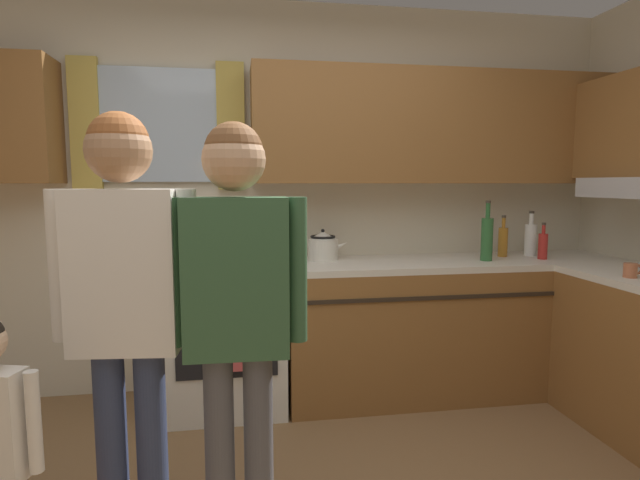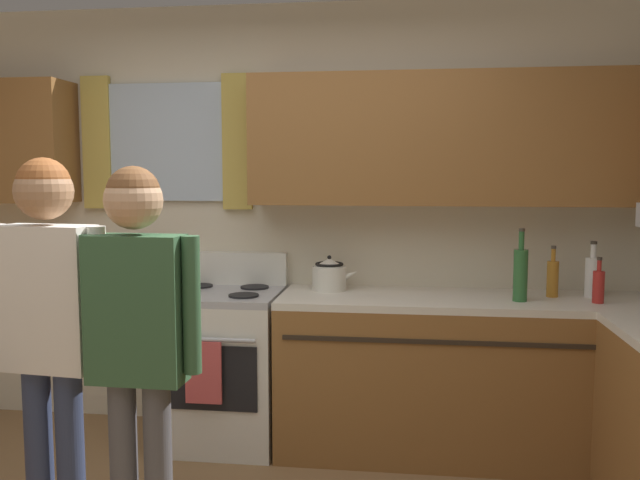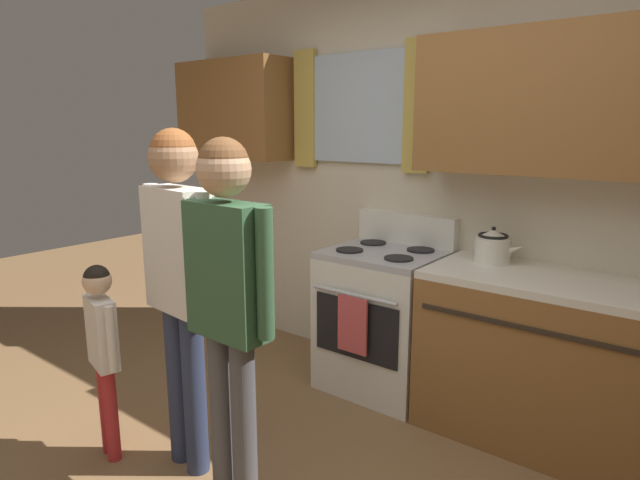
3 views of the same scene
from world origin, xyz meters
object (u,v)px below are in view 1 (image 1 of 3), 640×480
Objects in this scene: adult_holding_child at (125,289)px; stovetop_kettle at (323,246)px; bottle_wine_green at (487,238)px; bottle_milk_white at (530,239)px; bottle_oil_amber at (503,241)px; bottle_sauce_red at (543,245)px; cup_terracotta at (631,270)px; adult_in_plaid at (236,294)px; stove_oven at (228,333)px.

stovetop_kettle is at bearing 56.42° from adult_holding_child.
bottle_milk_white is at bearing 21.76° from bottle_wine_green.
bottle_oil_amber is 0.25m from bottle_sauce_red.
bottle_oil_amber is 0.22m from bottle_milk_white.
bottle_milk_white is at bearing 3.72° from bottle_oil_amber.
bottle_sauce_red reaches higher than cup_terracotta.
bottle_milk_white reaches higher than bottle_sauce_red.
bottle_oil_amber is 2.32m from adult_in_plaid.
bottle_milk_white is at bearing 85.86° from bottle_sauce_red.
bottle_milk_white is 0.17m from bottle_sauce_red.
stove_oven is 2.34m from cup_terracotta.
bottle_sauce_red is 0.90× the size of stovetop_kettle.
bottle_oil_amber is 0.17× the size of adult_holding_child.
bottle_oil_amber is 0.89m from cup_terracotta.
bottle_wine_green is 0.84m from cup_terracotta.
adult_in_plaid reaches higher than bottle_sauce_red.
bottle_oil_amber is 0.18× the size of adult_in_plaid.
bottle_oil_amber is at bearing 108.51° from cup_terracotta.
bottle_wine_green is at bearing -158.24° from bottle_milk_white.
bottle_milk_white is 1.27× the size of bottle_sauce_red.
bottle_sauce_red is 2.26× the size of cup_terracotta.
stove_oven is at bearing 160.53° from cup_terracotta.
bottle_oil_amber is (1.88, 0.07, 0.54)m from stove_oven.
bottle_milk_white reaches higher than bottle_oil_amber.
bottle_sauce_red reaches higher than stovetop_kettle.
stove_oven is 1.96m from bottle_oil_amber.
bottle_milk_white is 1.47m from stovetop_kettle.
cup_terracotta is 2.55m from adult_holding_child.
adult_holding_child reaches higher than stovetop_kettle.
adult_holding_child is at bearing 171.85° from adult_in_plaid.
cup_terracotta is 0.40× the size of stovetop_kettle.
bottle_sauce_red is at bearing 96.38° from cup_terracotta.
bottle_sauce_red is 1.47m from stovetop_kettle.
bottle_sauce_red reaches higher than stove_oven.
adult_holding_child reaches higher than stove_oven.
bottle_sauce_red is 0.15× the size of adult_holding_child.
bottle_sauce_red is 2.40m from adult_in_plaid.
stovetop_kettle is (-1.46, 0.20, 0.00)m from bottle_sauce_red.
adult_in_plaid is at bearing -144.50° from bottle_milk_white.
bottle_oil_amber is at bearing -176.28° from bottle_milk_white.
adult_holding_child reaches higher than cup_terracotta.
bottle_milk_white is at bearing 2.34° from stove_oven.
bottle_sauce_red is at bearing -7.77° from stovetop_kettle.
stove_oven is at bearing -177.66° from bottle_milk_white.
adult_in_plaid is (0.06, -1.36, 0.55)m from stove_oven.
bottle_oil_amber is 0.91× the size of bottle_milk_white.
stovetop_kettle is at bearing 169.36° from bottle_wine_green.
adult_holding_child is at bearing -150.03° from bottle_milk_white.
adult_holding_child is 1.02× the size of adult_in_plaid.
cup_terracotta is 0.07× the size of adult_holding_child.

